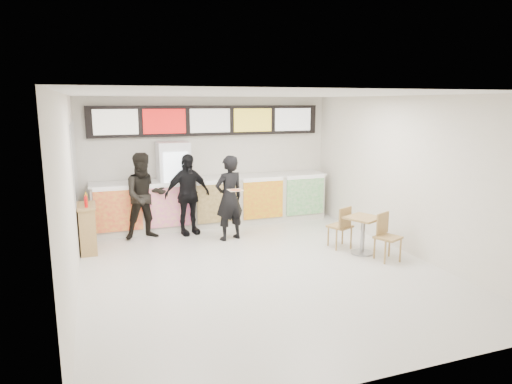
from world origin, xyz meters
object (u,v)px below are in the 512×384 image
drinks_fridge (174,186)px  cafe_table (363,228)px  customer_left (145,196)px  customer_main (229,198)px  service_counter (214,201)px  customer_mid (187,194)px  condiment_ledge (88,228)px

drinks_fridge → cafe_table: (3.07, -3.03, -0.50)m
customer_left → customer_main: bearing=-28.5°
service_counter → drinks_fridge: drinks_fridge is taller
customer_main → customer_left: (-1.66, 0.71, 0.02)m
customer_mid → condiment_ledge: (-2.07, -0.52, -0.42)m
customer_left → cafe_table: size_ratio=1.22×
customer_main → customer_mid: 1.03m
customer_main → condiment_ledge: size_ratio=1.63×
service_counter → condiment_ledge: service_counter is taller
customer_main → customer_left: size_ratio=0.98×
service_counter → customer_mid: customer_mid is taller
customer_left → customer_mid: 0.91m
customer_left → service_counter: bearing=12.7°
drinks_fridge → customer_main: drinks_fridge is taller
customer_left → condiment_ledge: customer_left is taller
customer_left → cafe_table: bearing=-38.4°
condiment_ledge → cafe_table: bearing=-21.5°
service_counter → customer_mid: bearing=-144.0°
drinks_fridge → customer_mid: 0.60m
customer_mid → service_counter: bearing=22.7°
service_counter → customer_main: 1.29m
service_counter → customer_mid: 0.98m
drinks_fridge → customer_main: (0.93, -1.26, -0.10)m
service_counter → customer_mid: size_ratio=3.11×
service_counter → customer_left: 1.78m
drinks_fridge → cafe_table: drinks_fridge is taller
customer_mid → drinks_fridge: bearing=95.4°
drinks_fridge → customer_main: bearing=-53.6°
customer_left → condiment_ledge: bearing=-161.4°
customer_main → cafe_table: (2.14, -1.76, -0.40)m
service_counter → customer_left: bearing=-161.9°
drinks_fridge → service_counter: bearing=-1.0°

